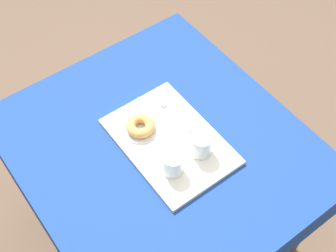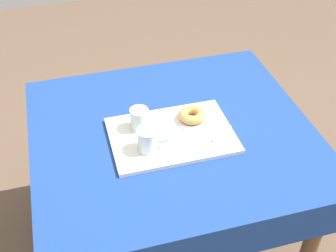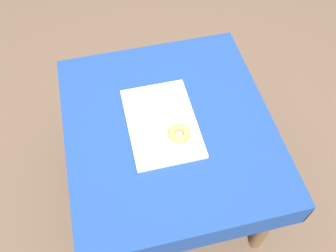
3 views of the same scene
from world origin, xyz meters
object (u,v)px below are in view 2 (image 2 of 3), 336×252
at_px(tea_mug_left, 148,140).
at_px(water_glass_near, 139,120).
at_px(dining_table, 173,149).
at_px(teaspoon_near, 217,137).
at_px(donut_plate_left, 192,119).
at_px(serving_tray, 172,135).
at_px(sugar_donut_left, 192,115).

relative_size(tea_mug_left, water_glass_near, 1.37).
height_order(dining_table, water_glass_near, water_glass_near).
xyz_separation_m(dining_table, teaspoon_near, (-0.15, 0.10, 0.12)).
bearing_deg(dining_table, tea_mug_left, 37.71).
height_order(tea_mug_left, donut_plate_left, tea_mug_left).
xyz_separation_m(water_glass_near, donut_plate_left, (-0.21, 0.01, -0.04)).
xyz_separation_m(water_glass_near, teaspoon_near, (-0.27, 0.14, -0.04)).
bearing_deg(serving_tray, tea_mug_left, 29.62).
bearing_deg(dining_table, water_glass_near, -16.73).
bearing_deg(teaspoon_near, serving_tray, -58.16).
xyz_separation_m(tea_mug_left, teaspoon_near, (-0.27, 0.01, -0.04)).
distance_m(tea_mug_left, teaspoon_near, 0.27).
distance_m(dining_table, water_glass_near, 0.20).
relative_size(serving_tray, tea_mug_left, 4.00).
distance_m(donut_plate_left, sugar_donut_left, 0.02).
distance_m(tea_mug_left, water_glass_near, 0.13).
relative_size(dining_table, tea_mug_left, 9.34).
distance_m(dining_table, tea_mug_left, 0.22).
distance_m(donut_plate_left, teaspoon_near, 0.14).
distance_m(dining_table, sugar_donut_left, 0.17).
bearing_deg(donut_plate_left, serving_tray, 30.67).
xyz_separation_m(sugar_donut_left, teaspoon_near, (-0.06, 0.13, -0.02)).
height_order(donut_plate_left, teaspoon_near, teaspoon_near).
bearing_deg(tea_mug_left, donut_plate_left, -149.86).
height_order(water_glass_near, sugar_donut_left, water_glass_near).
xyz_separation_m(tea_mug_left, water_glass_near, (0.00, -0.13, -0.00)).
relative_size(water_glass_near, teaspoon_near, 0.77).
bearing_deg(tea_mug_left, teaspoon_near, 177.70).
height_order(dining_table, donut_plate_left, donut_plate_left).
xyz_separation_m(dining_table, sugar_donut_left, (-0.09, -0.03, 0.14)).
height_order(tea_mug_left, teaspoon_near, tea_mug_left).
xyz_separation_m(tea_mug_left, sugar_donut_left, (-0.21, -0.12, -0.02)).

